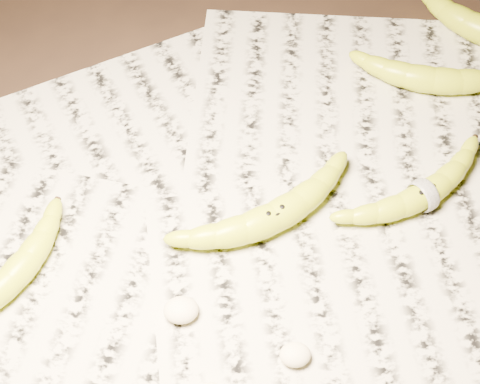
{
  "coord_description": "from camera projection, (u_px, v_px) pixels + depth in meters",
  "views": [
    {
      "loc": [
        -0.04,
        -0.42,
        0.66
      ],
      "look_at": [
        -0.0,
        0.0,
        0.05
      ],
      "focal_mm": 50.0,
      "sensor_mm": 36.0,
      "label": 1
    }
  ],
  "objects": [
    {
      "name": "ground",
      "position": [
        242.0,
        217.0,
        0.78
      ],
      "size": [
        3.0,
        3.0,
        0.0
      ],
      "primitive_type": "plane",
      "color": "black",
      "rests_on": "ground"
    },
    {
      "name": "newspaper_patch",
      "position": [
        254.0,
        230.0,
        0.77
      ],
      "size": [
        0.9,
        0.7,
        0.01
      ],
      "primitive_type": "cube",
      "color": "#B6B29C",
      "rests_on": "ground"
    },
    {
      "name": "banana_left_b",
      "position": [
        10.0,
        277.0,
        0.71
      ],
      "size": [
        0.15,
        0.17,
        0.03
      ],
      "primitive_type": null,
      "rotation": [
        0.0,
        0.0,
        0.88
      ],
      "color": "#AAB917",
      "rests_on": "newspaper_patch"
    },
    {
      "name": "banana_center",
      "position": [
        274.0,
        216.0,
        0.75
      ],
      "size": [
        0.21,
        0.14,
        0.04
      ],
      "primitive_type": null,
      "rotation": [
        0.0,
        0.0,
        0.44
      ],
      "color": "#AAB917",
      "rests_on": "newspaper_patch"
    },
    {
      "name": "banana_taped",
      "position": [
        424.0,
        193.0,
        0.77
      ],
      "size": [
        0.19,
        0.13,
        0.03
      ],
      "primitive_type": null,
      "rotation": [
        0.0,
        0.0,
        0.47
      ],
      "color": "#AAB917",
      "rests_on": "newspaper_patch"
    },
    {
      "name": "banana_upper_a",
      "position": [
        433.0,
        78.0,
        0.87
      ],
      "size": [
        0.2,
        0.1,
        0.04
      ],
      "primitive_type": null,
      "rotation": [
        0.0,
        0.0,
        -0.24
      ],
      "color": "#AAB917",
      "rests_on": "newspaper_patch"
    },
    {
      "name": "measuring_tape",
      "position": [
        424.0,
        193.0,
        0.77
      ],
      "size": [
        0.02,
        0.04,
        0.04
      ],
      "primitive_type": "torus",
      "rotation": [
        0.0,
        1.57,
        0.47
      ],
      "color": "white",
      "rests_on": "newspaper_patch"
    },
    {
      "name": "flesh_chunk_a",
      "position": [
        181.0,
        308.0,
        0.69
      ],
      "size": [
        0.04,
        0.03,
        0.02
      ],
      "primitive_type": "ellipsoid",
      "color": "beige",
      "rests_on": "newspaper_patch"
    },
    {
      "name": "flesh_chunk_c",
      "position": [
        295.0,
        353.0,
        0.67
      ],
      "size": [
        0.03,
        0.03,
        0.02
      ],
      "primitive_type": "ellipsoid",
      "color": "beige",
      "rests_on": "newspaper_patch"
    }
  ]
}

